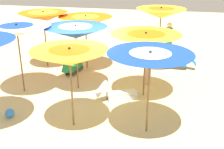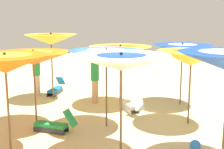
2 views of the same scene
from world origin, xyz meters
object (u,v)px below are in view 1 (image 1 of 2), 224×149
lounger_0 (73,68)px  beachgoer_0 (148,59)px  beach_umbrella_1 (70,57)px  lounger_2 (178,64)px  beachgoer_1 (168,42)px  beach_umbrella_3 (17,31)px  beach_umbrella_6 (43,17)px  beach_umbrella_8 (161,13)px  lounger_1 (118,93)px  beach_umbrella_5 (146,39)px  beach_ball (10,113)px  beach_umbrella_4 (76,32)px  beach_umbrella_2 (150,60)px  beach_umbrella_7 (86,21)px

lounger_0 → beachgoer_0: size_ratio=0.69×
beach_umbrella_1 → beachgoer_0: (3.19, -1.70, -1.01)m
lounger_2 → beachgoer_1: size_ratio=0.76×
beach_umbrella_3 → beachgoer_1: 6.29m
beach_umbrella_6 → beachgoer_0: 4.62m
beach_umbrella_8 → beachgoer_1: (0.79, -0.36, -1.35)m
beach_umbrella_3 → lounger_1: 3.80m
beach_umbrella_5 → beach_umbrella_8: (2.65, -0.30, 0.35)m
beach_umbrella_3 → beachgoer_1: size_ratio=1.32×
lounger_2 → beach_ball: (-5.08, 4.68, -0.07)m
beach_umbrella_4 → beach_umbrella_6: 2.76m
lounger_0 → beach_ball: lounger_0 is taller
beach_umbrella_2 → beach_umbrella_3: (1.57, 4.36, 0.15)m
beach_umbrella_1 → beach_umbrella_7: 4.44m
beach_umbrella_3 → beach_umbrella_6: beach_umbrella_3 is taller
beach_umbrella_5 → beach_umbrella_7: beach_umbrella_7 is taller
lounger_0 → lounger_2: lounger_0 is taller
beach_umbrella_2 → beachgoer_0: size_ratio=1.24×
beach_umbrella_7 → beach_umbrella_4: bearing=-172.0°
beach_umbrella_6 → beach_ball: 4.72m
beach_umbrella_2 → beachgoer_1: 5.69m
beach_umbrella_8 → beach_ball: bearing=141.7°
beach_umbrella_4 → beach_umbrella_6: beach_umbrella_6 is taller
beach_umbrella_1 → beach_umbrella_3: size_ratio=0.94×
beach_umbrella_3 → lounger_2: 6.45m
beach_umbrella_8 → beachgoer_1: 1.61m
beach_umbrella_4 → lounger_0: beach_umbrella_4 is taller
beach_umbrella_4 → beach_ball: beach_umbrella_4 is taller
beach_umbrella_3 → beach_umbrella_8: bearing=-53.5°
lounger_2 → lounger_0: bearing=20.7°
beach_umbrella_5 → beachgoer_1: (3.44, -0.66, -1.00)m
beach_umbrella_3 → beach_umbrella_7: bearing=-28.7°
beach_umbrella_6 → beachgoer_1: size_ratio=1.31×
beach_umbrella_5 → beachgoer_0: (0.94, -0.04, -0.99)m
beach_umbrella_8 → lounger_2: (0.17, -0.80, -2.08)m
beach_umbrella_5 → beach_ball: 4.60m
beach_umbrella_4 → beach_umbrella_6: bearing=46.6°
lounger_1 → lounger_2: 3.78m
beach_umbrella_7 → lounger_2: beach_umbrella_7 is taller
beach_umbrella_5 → beach_umbrella_8: beach_umbrella_8 is taller
beach_umbrella_1 → beach_umbrella_2: size_ratio=1.00×
beach_umbrella_6 → beach_umbrella_8: (0.67, -4.61, 0.21)m
beach_umbrella_5 → lounger_0: (1.41, 2.96, -1.73)m
beachgoer_1 → beach_ball: (-5.70, 4.23, -0.80)m
beach_umbrella_2 → lounger_2: beach_umbrella_2 is taller
beach_umbrella_4 → lounger_1: (-0.55, -1.54, -1.80)m
lounger_1 → beachgoer_0: bearing=31.3°
beach_umbrella_7 → beach_ball: (-4.35, 0.99, -1.84)m
beach_umbrella_2 → beach_umbrella_3: size_ratio=0.94×
beach_umbrella_7 → beach_umbrella_8: size_ratio=0.87×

